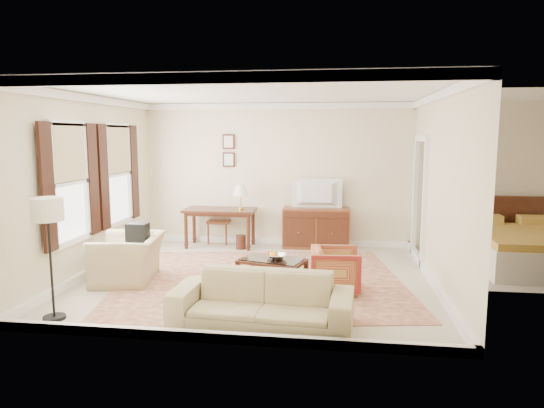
% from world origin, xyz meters
% --- Properties ---
extents(room_shell, '(5.51, 5.01, 2.91)m').
position_xyz_m(room_shell, '(0.00, 0.00, 2.47)').
color(room_shell, beige).
rests_on(room_shell, ground).
extents(annex_bedroom, '(3.00, 2.70, 2.90)m').
position_xyz_m(annex_bedroom, '(4.49, 1.15, 0.34)').
color(annex_bedroom, beige).
rests_on(annex_bedroom, ground).
extents(window_front, '(0.12, 1.56, 1.80)m').
position_xyz_m(window_front, '(-2.70, -0.70, 1.55)').
color(window_front, '#CCB284').
rests_on(window_front, room_shell).
extents(window_rear, '(0.12, 1.56, 1.80)m').
position_xyz_m(window_rear, '(-2.70, 0.90, 1.55)').
color(window_rear, '#CCB284').
rests_on(window_rear, room_shell).
extents(doorway, '(0.10, 1.12, 2.25)m').
position_xyz_m(doorway, '(2.71, 1.50, 1.08)').
color(doorway, white).
rests_on(doorway, room_shell).
extents(rug, '(4.90, 4.38, 0.01)m').
position_xyz_m(rug, '(0.07, -0.15, 0.01)').
color(rug, maroon).
rests_on(rug, room_shell).
extents(writing_desk, '(1.42, 0.71, 0.78)m').
position_xyz_m(writing_desk, '(-1.10, 2.04, 0.67)').
color(writing_desk, '#441F13').
rests_on(writing_desk, room_shell).
extents(desk_chair, '(0.46, 0.46, 1.05)m').
position_xyz_m(desk_chair, '(-1.21, 2.39, 0.53)').
color(desk_chair, brown).
rests_on(desk_chair, room_shell).
extents(desk_lamp, '(0.32, 0.32, 0.50)m').
position_xyz_m(desk_lamp, '(-0.67, 2.04, 1.03)').
color(desk_lamp, silver).
rests_on(desk_lamp, writing_desk).
extents(framed_prints, '(0.25, 0.04, 0.68)m').
position_xyz_m(framed_prints, '(-1.00, 2.47, 1.94)').
color(framed_prints, '#441F13').
rests_on(framed_prints, room_shell).
extents(sideboard, '(1.32, 0.51, 0.81)m').
position_xyz_m(sideboard, '(0.83, 2.22, 0.41)').
color(sideboard, brown).
rests_on(sideboard, room_shell).
extents(tv, '(0.96, 0.55, 0.13)m').
position_xyz_m(tv, '(0.83, 2.20, 1.29)').
color(tv, black).
rests_on(tv, sideboard).
extents(coffee_table, '(1.09, 0.81, 0.41)m').
position_xyz_m(coffee_table, '(0.29, -0.33, 0.31)').
color(coffee_table, '#441F13').
rests_on(coffee_table, room_shell).
extents(fruit_bowl, '(0.42, 0.42, 0.10)m').
position_xyz_m(fruit_bowl, '(0.36, -0.34, 0.46)').
color(fruit_bowl, silver).
rests_on(fruit_bowl, coffee_table).
extents(book_a, '(0.28, 0.13, 0.38)m').
position_xyz_m(book_a, '(0.15, -0.26, 0.16)').
color(book_a, brown).
rests_on(book_a, coffee_table).
extents(book_b, '(0.28, 0.10, 0.38)m').
position_xyz_m(book_b, '(0.50, -0.44, 0.16)').
color(book_b, brown).
rests_on(book_b, coffee_table).
extents(striped_armchair, '(0.69, 0.73, 0.71)m').
position_xyz_m(striped_armchair, '(1.24, -0.53, 0.36)').
color(striped_armchair, maroon).
rests_on(striped_armchair, room_shell).
extents(club_armchair, '(0.87, 1.20, 0.97)m').
position_xyz_m(club_armchair, '(-1.95, -0.43, 0.48)').
color(club_armchair, tan).
rests_on(club_armchair, room_shell).
extents(backpack, '(0.24, 0.33, 0.40)m').
position_xyz_m(backpack, '(-1.83, -0.33, 0.73)').
color(backpack, black).
rests_on(backpack, club_armchair).
extents(sofa, '(2.17, 0.75, 0.84)m').
position_xyz_m(sofa, '(0.38, -1.92, 0.42)').
color(sofa, tan).
rests_on(sofa, room_shell).
extents(floor_lamp, '(0.37, 0.37, 1.52)m').
position_xyz_m(floor_lamp, '(-2.20, -2.07, 1.26)').
color(floor_lamp, black).
rests_on(floor_lamp, room_shell).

